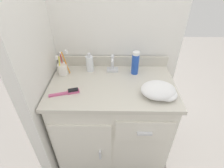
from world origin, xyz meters
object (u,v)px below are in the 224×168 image
at_px(toothbrush_cup, 63,68).
at_px(shaving_cream_can, 135,63).
at_px(hairbrush, 69,92).
at_px(hand_towel, 160,91).
at_px(soap_dispenser, 90,63).

height_order(toothbrush_cup, shaving_cream_can, toothbrush_cup).
xyz_separation_m(shaving_cream_can, hairbrush, (-0.46, -0.26, -0.08)).
bearing_deg(hand_towel, hairbrush, 178.50).
relative_size(hairbrush, hand_towel, 0.86).
distance_m(soap_dispenser, hairbrush, 0.32).
distance_m(shaving_cream_can, hand_towel, 0.31).
bearing_deg(toothbrush_cup, hairbrush, -69.10).
xyz_separation_m(toothbrush_cup, soap_dispenser, (0.20, 0.06, 0.01)).
relative_size(soap_dispenser, hand_towel, 0.67).
relative_size(soap_dispenser, hairbrush, 0.78).
relative_size(toothbrush_cup, hairbrush, 1.01).
bearing_deg(shaving_cream_can, soap_dispenser, 174.25).
height_order(shaving_cream_can, hairbrush, shaving_cream_can).
xyz_separation_m(hairbrush, hand_towel, (0.60, -0.02, 0.03)).
bearing_deg(hand_towel, toothbrush_cup, 159.93).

